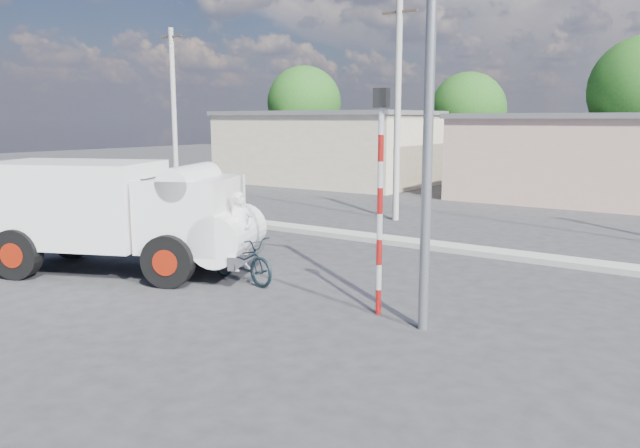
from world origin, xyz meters
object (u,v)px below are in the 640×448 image
Objects in this scene: truck at (122,212)px; streetlight at (422,50)px; cyclist at (241,244)px; traffic_pole at (380,183)px; bicycle at (242,259)px.

streetlight is at bearing -21.36° from truck.
truck is at bearing 115.40° from cyclist.
truck is 1.61× the size of traffic_pole.
truck is at bearing 115.40° from bicycle.
streetlight is at bearing -88.53° from bicycle.
cyclist is 4.21m from traffic_pole.
truck is at bearing -175.02° from traffic_pole.
cyclist is (3.09, 0.92, -0.60)m from truck.
cyclist is at bearing -171.20° from bicycle.
truck is 3.36m from bicycle.
truck is 3.82× the size of cyclist.
bicycle is at bearing 175.31° from traffic_pole.
streetlight reaches higher than cyclist.
cyclist is 0.42× the size of traffic_pole.
traffic_pole is at bearing -18.59° from truck.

